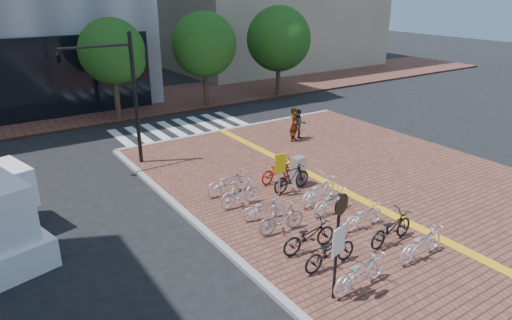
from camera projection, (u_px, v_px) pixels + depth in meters
ground at (346, 231)px, 15.30m from camera, size 120.00×120.00×0.00m
kerb_north at (236, 128)px, 26.16m from camera, size 14.00×0.25×0.15m
far_sidewalk at (132, 104)px, 31.60m from camera, size 70.00×8.00×0.15m
crosswalk at (181, 128)px, 26.44m from camera, size 7.50×4.00×0.01m
street_trees at (219, 45)px, 30.03m from camera, size 16.20×4.60×6.35m
bike_0 at (360, 271)px, 12.02m from camera, size 2.01×0.82×1.04m
bike_1 at (330, 252)px, 12.96m from camera, size 1.86×0.67×0.97m
bike_2 at (309, 236)px, 13.77m from camera, size 1.92×0.75×0.99m
bike_3 at (281, 218)px, 14.81m from camera, size 1.75×0.61×1.03m
bike_4 at (264, 208)px, 15.68m from camera, size 1.68×0.87×0.84m
bike_5 at (240, 193)px, 16.58m from camera, size 1.76×0.56×1.05m
bike_6 at (228, 182)px, 17.58m from camera, size 1.90×0.68×1.00m
bike_7 at (421, 242)px, 13.40m from camera, size 1.93×0.75×1.00m
bike_8 at (391, 228)px, 14.18m from camera, size 2.01×0.86×1.03m
bike_9 at (364, 215)px, 15.13m from camera, size 1.67×0.61×0.87m
bike_10 at (331, 201)px, 16.11m from camera, size 1.77×0.76×0.91m
bike_11 at (318, 190)px, 16.83m from camera, size 2.00×1.03×1.00m
bike_12 at (292, 178)px, 17.83m from camera, size 1.85×0.64×1.09m
bike_13 at (278, 170)px, 18.76m from camera, size 1.91×0.91×0.96m
pedestrian_a at (294, 125)px, 23.53m from camera, size 0.77×0.69×1.76m
pedestrian_b at (299, 124)px, 23.88m from camera, size 0.95×0.87×1.59m
utility_box at (298, 171)px, 18.33m from camera, size 0.61×0.48×1.20m
yellow_sign at (280, 167)px, 17.16m from camera, size 0.46×0.14×1.71m
notice_sign at (339, 235)px, 11.11m from camera, size 0.54×0.20×2.99m
traffic_light_pole at (102, 78)px, 18.86m from camera, size 3.12×1.20×5.82m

